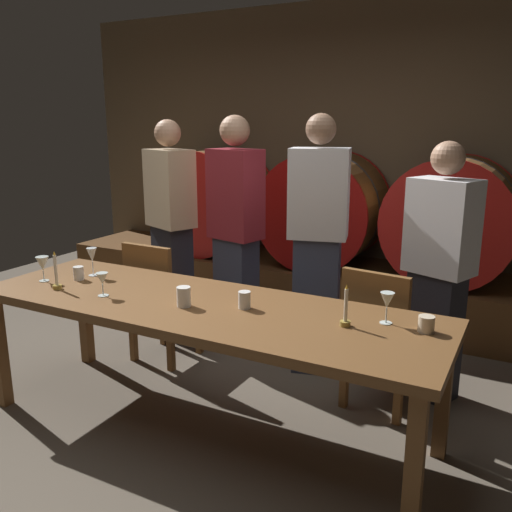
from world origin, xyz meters
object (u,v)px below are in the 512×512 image
(chair_right, at_px, (380,333))
(wine_glass_center_right, at_px, (102,279))
(dining_table, at_px, (201,315))
(cup_far_right, at_px, (426,324))
(chair_left, at_px, (158,296))
(guest_center_right, at_px, (318,245))
(wine_barrel_left, at_px, (214,201))
(wine_glass_far_left, at_px, (43,264))
(wine_barrel_center, at_px, (325,210))
(candle_left, at_px, (57,278))
(cup_center_right, at_px, (244,300))
(wine_barrel_right, at_px, (453,220))
(candle_right, at_px, (346,315))
(wine_glass_far_right, at_px, (387,301))
(cup_center_left, at_px, (184,297))
(cup_far_left, at_px, (79,273))
(guest_center_left, at_px, (236,231))
(guest_far_left, at_px, (171,230))
(guest_far_right, at_px, (438,272))
(wine_glass_center_left, at_px, (92,256))

(chair_right, bearing_deg, wine_glass_center_right, 38.41)
(dining_table, height_order, cup_far_right, cup_far_right)
(chair_left, distance_m, guest_center_right, 1.18)
(wine_barrel_left, xyz_separation_m, dining_table, (1.29, -2.19, -0.25))
(wine_glass_center_right, bearing_deg, wine_glass_far_left, 174.61)
(cup_far_right, bearing_deg, wine_barrel_center, 122.03)
(wine_barrel_left, height_order, cup_far_right, wine_barrel_left)
(candle_left, xyz_separation_m, cup_center_right, (1.12, 0.22, -0.02))
(wine_barrel_right, bearing_deg, wine_glass_far_left, -131.53)
(wine_barrel_left, relative_size, candle_right, 4.80)
(wine_glass_far_left, height_order, wine_glass_far_right, wine_glass_far_right)
(wine_barrel_center, xyz_separation_m, cup_center_left, (0.08, -2.27, -0.13))
(cup_far_left, bearing_deg, wine_glass_far_left, -144.22)
(guest_center_right, bearing_deg, guest_center_left, -26.28)
(wine_barrel_left, height_order, cup_far_left, wine_barrel_left)
(cup_far_left, bearing_deg, candle_right, 0.73)
(chair_right, height_order, candle_right, candle_right)
(wine_barrel_left, height_order, chair_left, wine_barrel_left)
(guest_far_left, relative_size, guest_far_right, 1.08)
(chair_right, xyz_separation_m, guest_far_right, (0.25, 0.33, 0.32))
(chair_right, height_order, cup_center_left, chair_right)
(wine_barrel_left, relative_size, guest_center_right, 0.58)
(wine_barrel_right, height_order, cup_center_right, wine_barrel_right)
(cup_far_left, bearing_deg, wine_glass_center_left, 84.02)
(cup_far_left, bearing_deg, wine_barrel_right, 49.38)
(guest_center_left, height_order, guest_center_right, guest_center_right)
(dining_table, bearing_deg, wine_barrel_left, 120.44)
(wine_barrel_right, distance_m, guest_center_left, 1.74)
(guest_center_right, bearing_deg, wine_glass_far_right, 115.11)
(wine_barrel_left, bearing_deg, dining_table, -59.56)
(wine_barrel_right, xyz_separation_m, cup_center_right, (-0.71, -2.15, -0.14))
(cup_center_right, bearing_deg, wine_barrel_center, 99.94)
(chair_right, relative_size, wine_glass_far_right, 5.64)
(wine_glass_far_left, relative_size, cup_center_left, 1.45)
(dining_table, xyz_separation_m, wine_glass_far_right, (0.96, 0.17, 0.18))
(guest_far_right, distance_m, cup_center_left, 1.54)
(chair_right, bearing_deg, candle_right, 96.22)
(cup_far_left, distance_m, cup_center_right, 1.16)
(chair_left, distance_m, guest_far_left, 0.61)
(chair_left, bearing_deg, guest_center_left, -120.11)
(guest_center_right, distance_m, cup_far_right, 1.22)
(guest_far_left, bearing_deg, cup_center_right, 162.22)
(guest_far_left, relative_size, cup_far_right, 22.00)
(wine_glass_far_right, height_order, cup_center_right, wine_glass_far_right)
(wine_barrel_left, height_order, guest_center_left, guest_center_left)
(wine_glass_far_right, bearing_deg, wine_barrel_center, 118.27)
(candle_left, relative_size, wine_glass_center_right, 1.70)
(wine_barrel_center, distance_m, guest_center_left, 1.09)
(wine_barrel_left, relative_size, wine_glass_far_right, 6.45)
(chair_left, height_order, guest_center_right, guest_center_right)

